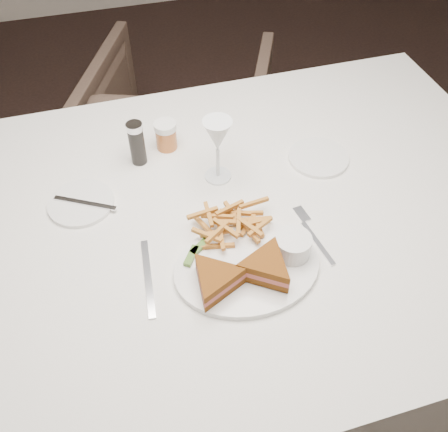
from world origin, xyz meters
TOP-DOWN VIEW (x-y plane):
  - ground at (0.00, 0.00)m, footprint 5.00×5.00m
  - table at (-0.04, -0.30)m, footprint 1.64×1.10m
  - chair_far at (0.05, 0.59)m, footprint 0.88×0.86m
  - table_setting at (-0.03, -0.36)m, footprint 0.78×0.62m

SIDE VIEW (x-z plane):
  - ground at x=0.00m, z-range 0.00..0.00m
  - chair_far at x=0.05m, z-range 0.00..0.70m
  - table at x=-0.04m, z-range 0.00..0.75m
  - table_setting at x=-0.03m, z-range 0.70..0.88m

